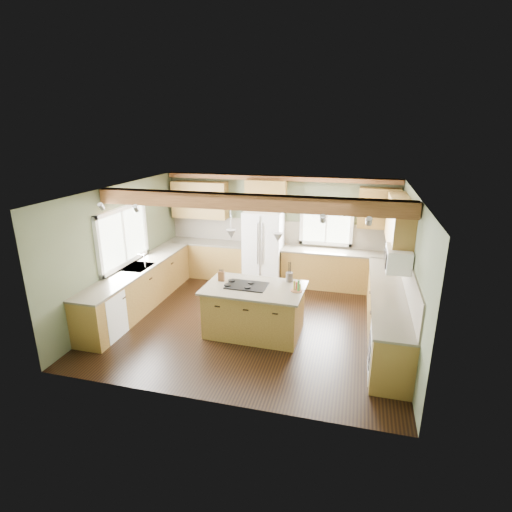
# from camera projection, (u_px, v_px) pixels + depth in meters

# --- Properties ---
(floor) EXTENTS (5.60, 5.60, 0.00)m
(floor) POSITION_uv_depth(u_px,v_px,m) (253.00, 321.00, 7.94)
(floor) COLOR black
(floor) RESTS_ON ground
(ceiling) EXTENTS (5.60, 5.60, 0.00)m
(ceiling) POSITION_uv_depth(u_px,v_px,m) (253.00, 191.00, 7.13)
(ceiling) COLOR silver
(ceiling) RESTS_ON wall_back
(wall_back) EXTENTS (5.60, 0.00, 5.60)m
(wall_back) POSITION_uv_depth(u_px,v_px,m) (279.00, 228.00, 9.84)
(wall_back) COLOR #495039
(wall_back) RESTS_ON ground
(wall_left) EXTENTS (0.00, 5.00, 5.00)m
(wall_left) POSITION_uv_depth(u_px,v_px,m) (122.00, 249.00, 8.20)
(wall_left) COLOR #495039
(wall_left) RESTS_ON ground
(wall_right) EXTENTS (0.00, 5.00, 5.00)m
(wall_right) POSITION_uv_depth(u_px,v_px,m) (410.00, 273.00, 6.87)
(wall_right) COLOR #495039
(wall_right) RESTS_ON ground
(ceiling_beam) EXTENTS (5.55, 0.26, 0.26)m
(ceiling_beam) POSITION_uv_depth(u_px,v_px,m) (247.00, 202.00, 6.80)
(ceiling_beam) COLOR #512B17
(ceiling_beam) RESTS_ON ceiling
(soffit_trim) EXTENTS (5.55, 0.20, 0.10)m
(soffit_trim) POSITION_uv_depth(u_px,v_px,m) (279.00, 178.00, 9.36)
(soffit_trim) COLOR #512B17
(soffit_trim) RESTS_ON ceiling
(backsplash_back) EXTENTS (5.58, 0.03, 0.58)m
(backsplash_back) POSITION_uv_depth(u_px,v_px,m) (279.00, 232.00, 9.85)
(backsplash_back) COLOR brown
(backsplash_back) RESTS_ON wall_back
(backsplash_right) EXTENTS (0.03, 3.70, 0.58)m
(backsplash_right) POSITION_uv_depth(u_px,v_px,m) (408.00, 276.00, 6.95)
(backsplash_right) COLOR brown
(backsplash_right) RESTS_ON wall_right
(base_cab_back_left) EXTENTS (2.02, 0.60, 0.88)m
(base_cab_back_left) POSITION_uv_depth(u_px,v_px,m) (208.00, 259.00, 10.25)
(base_cab_back_left) COLOR brown
(base_cab_back_left) RESTS_ON floor
(counter_back_left) EXTENTS (2.06, 0.64, 0.04)m
(counter_back_left) POSITION_uv_depth(u_px,v_px,m) (207.00, 242.00, 10.11)
(counter_back_left) COLOR #443C32
(counter_back_left) RESTS_ON base_cab_back_left
(base_cab_back_right) EXTENTS (2.62, 0.60, 0.88)m
(base_cab_back_right) POSITION_uv_depth(u_px,v_px,m) (337.00, 270.00, 9.47)
(base_cab_back_right) COLOR brown
(base_cab_back_right) RESTS_ON floor
(counter_back_right) EXTENTS (2.66, 0.64, 0.04)m
(counter_back_right) POSITION_uv_depth(u_px,v_px,m) (339.00, 252.00, 9.33)
(counter_back_right) COLOR #443C32
(counter_back_right) RESTS_ON base_cab_back_right
(base_cab_left) EXTENTS (0.60, 3.70, 0.88)m
(base_cab_left) POSITION_uv_depth(u_px,v_px,m) (140.00, 288.00, 8.44)
(base_cab_left) COLOR brown
(base_cab_left) RESTS_ON floor
(counter_left) EXTENTS (0.64, 3.74, 0.04)m
(counter_left) POSITION_uv_depth(u_px,v_px,m) (138.00, 268.00, 8.30)
(counter_left) COLOR #443C32
(counter_left) RESTS_ON base_cab_left
(base_cab_right) EXTENTS (0.60, 3.70, 0.88)m
(base_cab_right) POSITION_uv_depth(u_px,v_px,m) (386.00, 314.00, 7.25)
(base_cab_right) COLOR brown
(base_cab_right) RESTS_ON floor
(counter_right) EXTENTS (0.64, 3.74, 0.04)m
(counter_right) POSITION_uv_depth(u_px,v_px,m) (389.00, 291.00, 7.11)
(counter_right) COLOR #443C32
(counter_right) RESTS_ON base_cab_right
(upper_cab_back_left) EXTENTS (1.40, 0.35, 0.90)m
(upper_cab_back_left) POSITION_uv_depth(u_px,v_px,m) (200.00, 200.00, 9.95)
(upper_cab_back_left) COLOR brown
(upper_cab_back_left) RESTS_ON wall_back
(upper_cab_over_fridge) EXTENTS (0.96, 0.35, 0.70)m
(upper_cab_over_fridge) POSITION_uv_depth(u_px,v_px,m) (266.00, 195.00, 9.48)
(upper_cab_over_fridge) COLOR brown
(upper_cab_over_fridge) RESTS_ON wall_back
(upper_cab_right) EXTENTS (0.35, 2.20, 0.90)m
(upper_cab_right) POSITION_uv_depth(u_px,v_px,m) (399.00, 223.00, 7.54)
(upper_cab_right) COLOR brown
(upper_cab_right) RESTS_ON wall_right
(upper_cab_back_corner) EXTENTS (0.90, 0.35, 0.90)m
(upper_cab_back_corner) POSITION_uv_depth(u_px,v_px,m) (379.00, 208.00, 8.93)
(upper_cab_back_corner) COLOR brown
(upper_cab_back_corner) RESTS_ON wall_back
(window_left) EXTENTS (0.04, 1.60, 1.05)m
(window_left) POSITION_uv_depth(u_px,v_px,m) (123.00, 237.00, 8.17)
(window_left) COLOR white
(window_left) RESTS_ON wall_left
(window_back) EXTENTS (1.10, 0.04, 1.00)m
(window_back) POSITION_uv_depth(u_px,v_px,m) (327.00, 221.00, 9.47)
(window_back) COLOR white
(window_back) RESTS_ON wall_back
(sink) EXTENTS (0.50, 0.65, 0.03)m
(sink) POSITION_uv_depth(u_px,v_px,m) (138.00, 267.00, 8.30)
(sink) COLOR #262628
(sink) RESTS_ON counter_left
(faucet) EXTENTS (0.02, 0.02, 0.28)m
(faucet) POSITION_uv_depth(u_px,v_px,m) (145.00, 261.00, 8.21)
(faucet) COLOR #B2B2B7
(faucet) RESTS_ON sink
(dishwasher) EXTENTS (0.60, 0.60, 0.84)m
(dishwasher) POSITION_uv_depth(u_px,v_px,m) (103.00, 315.00, 7.25)
(dishwasher) COLOR white
(dishwasher) RESTS_ON floor
(oven) EXTENTS (0.60, 0.72, 0.84)m
(oven) POSITION_uv_depth(u_px,v_px,m) (390.00, 352.00, 6.06)
(oven) COLOR white
(oven) RESTS_ON floor
(microwave) EXTENTS (0.40, 0.70, 0.38)m
(microwave) POSITION_uv_depth(u_px,v_px,m) (398.00, 259.00, 6.80)
(microwave) COLOR white
(microwave) RESTS_ON wall_right
(pendant_left) EXTENTS (0.18, 0.18, 0.16)m
(pendant_left) POSITION_uv_depth(u_px,v_px,m) (231.00, 234.00, 7.06)
(pendant_left) COLOR #B2B2B7
(pendant_left) RESTS_ON ceiling
(pendant_right) EXTENTS (0.18, 0.18, 0.16)m
(pendant_right) POSITION_uv_depth(u_px,v_px,m) (278.00, 238.00, 6.84)
(pendant_right) COLOR #B2B2B7
(pendant_right) RESTS_ON ceiling
(refrigerator) EXTENTS (0.90, 0.74, 1.80)m
(refrigerator) POSITION_uv_depth(u_px,v_px,m) (264.00, 247.00, 9.68)
(refrigerator) COLOR white
(refrigerator) RESTS_ON floor
(island) EXTENTS (1.73, 1.08, 0.88)m
(island) POSITION_uv_depth(u_px,v_px,m) (254.00, 311.00, 7.40)
(island) COLOR brown
(island) RESTS_ON floor
(island_top) EXTENTS (1.84, 1.20, 0.04)m
(island_top) POSITION_uv_depth(u_px,v_px,m) (254.00, 288.00, 7.26)
(island_top) COLOR #443C32
(island_top) RESTS_ON island
(cooktop) EXTENTS (0.75, 0.51, 0.02)m
(cooktop) POSITION_uv_depth(u_px,v_px,m) (247.00, 286.00, 7.28)
(cooktop) COLOR black
(cooktop) RESTS_ON island_top
(knife_block) EXTENTS (0.12, 0.10, 0.19)m
(knife_block) POSITION_uv_depth(u_px,v_px,m) (221.00, 276.00, 7.51)
(knife_block) COLOR brown
(knife_block) RESTS_ON island_top
(utensil_crock) EXTENTS (0.14, 0.14, 0.18)m
(utensil_crock) POSITION_uv_depth(u_px,v_px,m) (289.00, 277.00, 7.48)
(utensil_crock) COLOR #3E3531
(utensil_crock) RESTS_ON island_top
(bottle_tray) EXTENTS (0.27, 0.27, 0.20)m
(bottle_tray) POSITION_uv_depth(u_px,v_px,m) (297.00, 286.00, 7.05)
(bottle_tray) COLOR brown
(bottle_tray) RESTS_ON island_top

